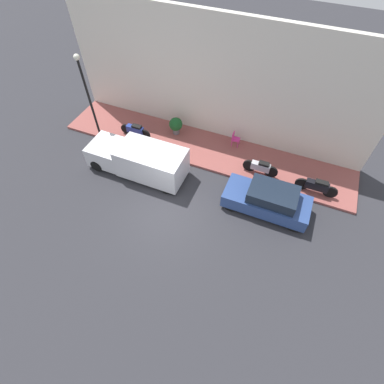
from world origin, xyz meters
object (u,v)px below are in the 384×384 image
Objects in this scene: potted_plant at (176,125)px; cafe_chair at (235,138)px; streetlamp at (86,89)px; motorcycle_blue at (135,130)px; delivery_van at (138,159)px; motorcycle_black at (317,186)px; scooter_silver at (261,167)px; parked_car at (268,200)px.

cafe_chair is (0.33, -3.42, -0.12)m from potted_plant.
motorcycle_blue is at bearing -73.33° from streetlamp.
delivery_van is 8.83m from motorcycle_black.
motorcycle_black reaches higher than motorcycle_blue.
delivery_van is 2.75× the size of motorcycle_blue.
motorcycle_blue is at bearing 88.20° from motorcycle_black.
motorcycle_black is (-0.21, -2.80, 0.02)m from scooter_silver.
delivery_van is at bearing 102.44° from motorcycle_black.
parked_car is at bearing -142.96° from cafe_chair.
scooter_silver is at bearing -103.33° from potted_plant.
scooter_silver is at bearing -90.85° from motorcycle_blue.
streetlamp is at bearing 65.74° from delivery_van.
motorcycle_black is (1.90, -8.62, -0.26)m from delivery_van.
parked_car is 2.66m from motorcycle_black.
motorcycle_black is at bearing -47.99° from parked_car.
scooter_silver is (-0.11, -7.28, 0.00)m from motorcycle_blue.
delivery_van reaches higher than parked_car.
motorcycle_blue reaches higher than scooter_silver.
parked_car is 8.38m from motorcycle_blue.
motorcycle_black is 5.00m from cafe_chair.
streetlamp is 5.01m from potted_plant.
delivery_van is 5.05× the size of potted_plant.
delivery_van is at bearing 133.02° from cafe_chair.
delivery_van reaches higher than motorcycle_black.
potted_plant is (1.14, -2.00, 0.15)m from motorcycle_blue.
cafe_chair is (2.09, -7.50, -2.43)m from streetlamp.
motorcycle_blue is 3.28m from streetlamp.
streetlamp is at bearing 106.67° from motorcycle_blue.
delivery_van reaches higher than potted_plant.
motorcycle_blue is 1.03× the size of scooter_silver.
delivery_van is 1.09× the size of streetlamp.
cafe_chair is at bearing 49.70° from scooter_silver.
motorcycle_blue is at bearing 75.51° from parked_car.
motorcycle_black is at bearing -88.56° from streetlamp.
potted_plant is (1.46, 8.08, 0.13)m from motorcycle_black.
streetlamp reaches higher than potted_plant.
potted_plant reaches higher than scooter_silver.
potted_plant reaches higher than cafe_chair.
cafe_chair is at bearing 69.04° from motorcycle_black.
cafe_chair is (1.79, 4.67, 0.01)m from motorcycle_black.
motorcycle_black reaches higher than cafe_chair.
parked_car reaches higher than motorcycle_black.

